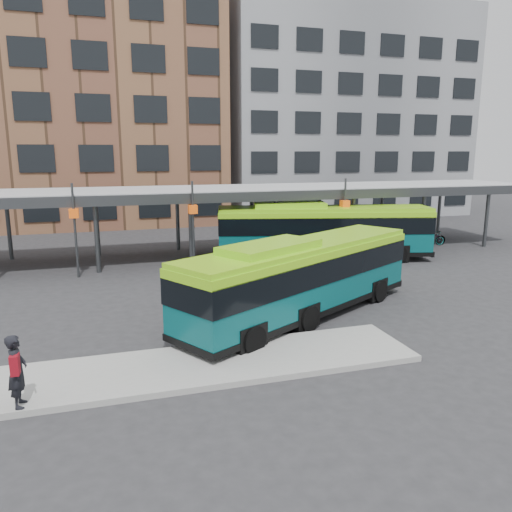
{
  "coord_description": "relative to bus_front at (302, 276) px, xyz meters",
  "views": [
    {
      "loc": [
        -7.6,
        -16.71,
        6.34
      ],
      "look_at": [
        -1.24,
        3.92,
        1.8
      ],
      "focal_mm": 35.0,
      "sensor_mm": 36.0,
      "label": 1
    }
  ],
  "objects": [
    {
      "name": "pedestrian",
      "position": [
        -9.41,
        -4.74,
        -0.54
      ],
      "size": [
        0.45,
        0.69,
        1.85
      ],
      "rotation": [
        0.0,
        0.0,
        1.56
      ],
      "color": "black",
      "rests_on": "boarding_island"
    },
    {
      "name": "bike_rack",
      "position": [
        13.18,
        11.42,
        -1.18
      ],
      "size": [
        4.74,
        1.71,
        1.02
      ],
      "color": "slate",
      "rests_on": "ground"
    },
    {
      "name": "bus_rear",
      "position": [
        5.21,
        9.48,
        0.13
      ],
      "size": [
        12.71,
        5.49,
        3.43
      ],
      "rotation": [
        0.0,
        0.0,
        -0.24
      ],
      "color": "#074A4D",
      "rests_on": "ground"
    },
    {
      "name": "building_brick",
      "position": [
        -9.58,
        31.47,
        9.34
      ],
      "size": [
        26.0,
        14.0,
        22.0
      ],
      "primitive_type": "cube",
      "color": "brown",
      "rests_on": "ground"
    },
    {
      "name": "ground",
      "position": [
        0.42,
        -0.53,
        -1.66
      ],
      "size": [
        120.0,
        120.0,
        0.0
      ],
      "primitive_type": "plane",
      "color": "#28282B",
      "rests_on": "ground"
    },
    {
      "name": "building_grey",
      "position": [
        16.42,
        31.47,
        8.34
      ],
      "size": [
        24.0,
        14.0,
        20.0
      ],
      "primitive_type": "cube",
      "color": "slate",
      "rests_on": "ground"
    },
    {
      "name": "canopy",
      "position": [
        0.37,
        12.34,
        2.25
      ],
      "size": [
        40.0,
        6.53,
        4.8
      ],
      "color": "#999B9E",
      "rests_on": "ground"
    },
    {
      "name": "bus_front",
      "position": [
        0.0,
        0.0,
        0.0
      ],
      "size": [
        11.24,
        7.85,
        3.18
      ],
      "rotation": [
        0.0,
        0.0,
        0.52
      ],
      "color": "#074A4D",
      "rests_on": "ground"
    },
    {
      "name": "boarding_island",
      "position": [
        -5.08,
        -3.53,
        -1.57
      ],
      "size": [
        14.0,
        3.0,
        0.18
      ],
      "primitive_type": "cube",
      "color": "gray",
      "rests_on": "ground"
    }
  ]
}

